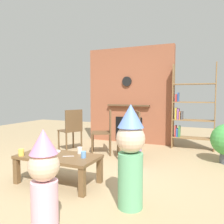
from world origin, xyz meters
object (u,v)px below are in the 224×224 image
Objects in this scene: paper_cup_center at (84,155)px; paper_plate_rear at (45,156)px; paper_cup_near_right at (80,150)px; child_by_the_chairs at (135,138)px; coffee_table at (58,160)px; paper_cup_near_left at (21,152)px; dining_chair_middle at (106,129)px; bookshelf at (190,111)px; dining_chair_right at (133,132)px; paper_plate_front at (54,152)px; child_in_pink at (130,154)px; dining_chair_left at (72,128)px; birthday_cake_slice at (54,156)px; child_with_cone_hat at (44,182)px.

paper_cup_center is 0.54m from paper_plate_rear.
child_by_the_chairs reaches higher than paper_cup_near_right.
paper_cup_near_left is (-0.44, -0.22, 0.11)m from coffee_table.
paper_cup_near_left is 0.10× the size of dining_chair_middle.
bookshelf is 1.58m from dining_chair_right.
coffee_table is 5.68× the size of paper_plate_front.
paper_plate_rear is at bearing -80.92° from paper_plate_front.
child_in_pink is (0.74, -0.29, 0.16)m from paper_cup_center.
paper_cup_near_left is 2.08m from dining_chair_right.
bookshelf is 3.13m from child_in_pink.
child_by_the_chairs reaches higher than dining_chair_left.
child_by_the_chairs is (0.76, 1.08, 0.16)m from coffee_table.
bookshelf is at bearing -83.43° from child_in_pink.
dining_chair_right is at bearing 71.20° from coffee_table.
paper_cup_near_left is 0.50m from birthday_cake_slice.
bookshelf is at bearing 57.68° from paper_cup_near_left.
child_with_cone_hat reaches higher than dining_chair_middle.
paper_plate_rear is 1.86m from dining_chair_right.
dining_chair_right is at bearing -127.56° from bookshelf.
coffee_table is 0.32m from paper_cup_near_right.
child_with_cone_hat is 0.93m from child_in_pink.
dining_chair_right reaches higher than paper_plate_rear.
birthday_cake_slice is at bearing 6.93° from child_in_pink.
bookshelf is at bearing -153.79° from dining_chair_right.
paper_plate_front is 1.37m from child_in_pink.
bookshelf reaches higher than paper_plate_rear.
child_with_cone_hat is 2.67m from dining_chair_right.
dining_chair_right is (0.60, -0.07, 0.00)m from dining_chair_middle.
bookshelf is 3.99m from child_with_cone_hat.
dining_chair_middle is at bearing -144.39° from dining_chair_left.
child_with_cone_hat is at bearing -58.70° from coffee_table.
paper_cup_center is at bearing 15.57° from paper_plate_rear.
dining_chair_middle reaches higher than paper_plate_front.
paper_plate_front is (-0.56, 0.10, -0.04)m from paper_cup_center.
child_in_pink is at bearing -1.65° from paper_cup_near_left.
paper_cup_near_right is at bearing 154.68° from dining_chair_left.
dining_chair_left is at bearing 111.69° from paper_plate_rear.
child_in_pink is at bearing 95.92° from dining_chair_middle.
dining_chair_left is 1.00× the size of dining_chair_middle.
paper_cup_center is (0.83, 0.24, -0.00)m from paper_cup_near_left.
coffee_table is at bearing -35.64° from paper_plate_front.
birthday_cake_slice is at bearing 8.44° from paper_cup_near_left.
dining_chair_left is at bearing -30.45° from child_in_pink.
bookshelf is 2.11× the size of dining_chair_left.
child_with_cone_hat is (0.81, -1.18, 0.10)m from paper_plate_front.
birthday_cake_slice is at bearing 5.03° from child_by_the_chairs.
paper_cup_center is 1.60m from dining_chair_right.
birthday_cake_slice is 1.41m from child_by_the_chairs.
paper_plate_rear is at bearing 42.30° from dining_chair_right.
dining_chair_left is (-0.68, 1.70, 0.12)m from paper_plate_rear.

